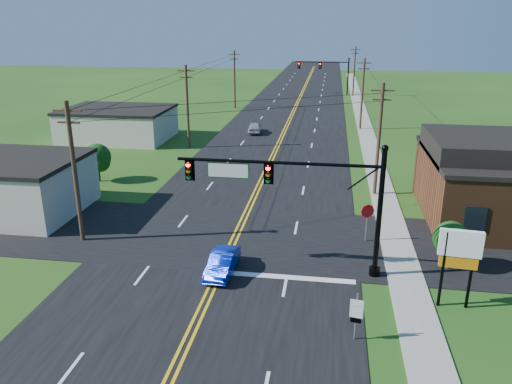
% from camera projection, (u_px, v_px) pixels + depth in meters
% --- Properties ---
extents(ground, '(260.00, 260.00, 0.00)m').
position_uv_depth(ground, '(180.00, 349.00, 21.57)').
color(ground, '#174513').
rests_on(ground, ground).
extents(road_main, '(16.00, 220.00, 0.04)m').
position_uv_depth(road_main, '(286.00, 124.00, 68.29)').
color(road_main, black).
rests_on(road_main, ground).
extents(road_cross, '(70.00, 10.00, 0.04)m').
position_uv_depth(road_cross, '(233.00, 236.00, 32.78)').
color(road_cross, black).
rests_on(road_cross, ground).
extents(sidewalk, '(2.00, 160.00, 0.08)m').
position_uv_depth(sidewalk, '(369.00, 143.00, 57.46)').
color(sidewalk, gray).
rests_on(sidewalk, ground).
extents(signal_mast_main, '(11.30, 0.60, 7.48)m').
position_uv_depth(signal_mast_main, '(296.00, 191.00, 26.89)').
color(signal_mast_main, black).
rests_on(signal_mast_main, ground).
extents(signal_mast_far, '(10.98, 0.60, 7.48)m').
position_uv_depth(signal_mast_far, '(325.00, 70.00, 94.22)').
color(signal_mast_far, black).
rests_on(signal_mast_far, ground).
extents(cream_bldg_near, '(10.20, 8.20, 4.10)m').
position_uv_depth(cream_bldg_near, '(10.00, 185.00, 36.39)').
color(cream_bldg_near, beige).
rests_on(cream_bldg_near, ground).
extents(cream_bldg_far, '(12.20, 9.20, 3.70)m').
position_uv_depth(cream_bldg_far, '(118.00, 124.00, 59.17)').
color(cream_bldg_far, beige).
rests_on(cream_bldg_far, ground).
extents(utility_pole_left_a, '(1.80, 0.28, 9.00)m').
position_uv_depth(utility_pole_left_a, '(75.00, 170.00, 30.72)').
color(utility_pole_left_a, '#3E2D1C').
rests_on(utility_pole_left_a, ground).
extents(utility_pole_left_b, '(1.80, 0.28, 9.00)m').
position_uv_depth(utility_pole_left_b, '(187.00, 105.00, 54.08)').
color(utility_pole_left_b, '#3E2D1C').
rests_on(utility_pole_left_b, ground).
extents(utility_pole_left_c, '(1.80, 0.28, 9.00)m').
position_uv_depth(utility_pole_left_c, '(235.00, 78.00, 79.32)').
color(utility_pole_left_c, '#3E2D1C').
rests_on(utility_pole_left_c, ground).
extents(utility_pole_right_a, '(1.80, 0.28, 9.00)m').
position_uv_depth(utility_pole_right_a, '(379.00, 138.00, 39.21)').
color(utility_pole_right_a, '#3E2D1C').
rests_on(utility_pole_right_a, ground).
extents(utility_pole_right_b, '(1.80, 0.28, 9.00)m').
position_uv_depth(utility_pole_right_b, '(362.00, 93.00, 63.50)').
color(utility_pole_right_b, '#3E2D1C').
rests_on(utility_pole_right_b, ground).
extents(utility_pole_right_c, '(1.80, 0.28, 9.00)m').
position_uv_depth(utility_pole_right_c, '(354.00, 70.00, 91.54)').
color(utility_pole_right_c, '#3E2D1C').
rests_on(utility_pole_right_c, ground).
extents(tree_right_back, '(3.00, 3.00, 4.10)m').
position_uv_depth(tree_right_back, '(447.00, 154.00, 42.76)').
color(tree_right_back, '#3E2D1C').
rests_on(tree_right_back, ground).
extents(shrub_corner, '(2.00, 2.00, 2.86)m').
position_uv_depth(shrub_corner, '(451.00, 239.00, 28.01)').
color(shrub_corner, '#3E2D1C').
rests_on(shrub_corner, ground).
extents(tree_left, '(2.40, 2.40, 3.37)m').
position_uv_depth(tree_left, '(97.00, 157.00, 43.41)').
color(tree_left, '#3E2D1C').
rests_on(tree_left, ground).
extents(blue_car, '(1.44, 3.76, 1.22)m').
position_uv_depth(blue_car, '(222.00, 263.00, 27.86)').
color(blue_car, '#0821B7').
rests_on(blue_car, ground).
extents(distant_car, '(2.05, 4.18, 1.37)m').
position_uv_depth(distant_car, '(255.00, 128.00, 62.63)').
color(distant_car, '#BBBBC0').
rests_on(distant_car, ground).
extents(route_sign, '(0.58, 0.14, 2.35)m').
position_uv_depth(route_sign, '(356.00, 313.00, 21.77)').
color(route_sign, slate).
rests_on(route_sign, ground).
extents(stop_sign, '(0.86, 0.38, 2.56)m').
position_uv_depth(stop_sign, '(367.00, 215.00, 31.47)').
color(stop_sign, slate).
rests_on(stop_sign, ground).
extents(pylon_sign, '(2.01, 0.49, 4.10)m').
position_uv_depth(pylon_sign, '(460.00, 252.00, 23.85)').
color(pylon_sign, black).
rests_on(pylon_sign, ground).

